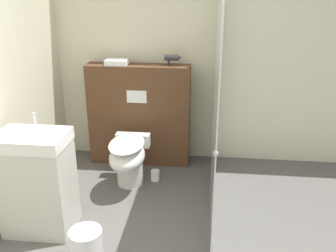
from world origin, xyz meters
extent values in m
cube|color=beige|center=(0.00, 2.41, 1.25)|extent=(8.00, 0.06, 2.50)
cube|color=#51331E|center=(-0.36, 2.19, 0.58)|extent=(1.16, 0.25, 1.17)
cube|color=white|center=(-0.36, 2.06, 0.84)|extent=(0.22, 0.01, 0.14)
cube|color=silver|center=(0.49, 1.44, 0.96)|extent=(0.01, 1.87, 1.92)
sphere|color=#B2B2B7|center=(0.49, 0.54, 0.92)|extent=(0.04, 0.04, 0.04)
cylinder|color=white|center=(-0.37, 1.64, 0.17)|extent=(0.27, 0.27, 0.34)
ellipsoid|color=white|center=(-0.37, 1.54, 0.37)|extent=(0.36, 0.56, 0.26)
ellipsoid|color=white|center=(-0.37, 1.54, 0.51)|extent=(0.35, 0.55, 0.02)
cube|color=white|center=(-0.37, 1.84, 0.42)|extent=(0.37, 0.11, 0.14)
cube|color=beige|center=(-0.98, 0.80, 0.40)|extent=(0.56, 0.40, 0.79)
cube|color=white|center=(-0.98, 0.80, 0.84)|extent=(0.57, 0.41, 0.10)
cylinder|color=silver|center=(-0.98, 0.91, 0.96)|extent=(0.02, 0.02, 0.14)
cylinder|color=#2D2D33|center=(0.01, 2.20, 1.25)|extent=(0.15, 0.07, 0.07)
cone|color=#2D2D33|center=(0.10, 2.20, 1.25)|extent=(0.03, 0.06, 0.06)
cylinder|color=#2D2D33|center=(-0.02, 2.20, 1.21)|extent=(0.03, 0.03, 0.08)
cube|color=white|center=(-0.59, 2.18, 1.20)|extent=(0.24, 0.20, 0.06)
cylinder|color=white|center=(-0.11, 1.73, 0.06)|extent=(0.09, 0.09, 0.12)
cylinder|color=silver|center=(-0.45, 0.41, 0.14)|extent=(0.25, 0.25, 0.28)
cylinder|color=silver|center=(-0.45, 0.41, 0.28)|extent=(0.25, 0.25, 0.01)
camera|label=1|loc=(0.41, -1.82, 2.03)|focal=40.00mm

